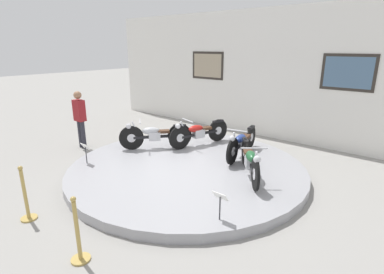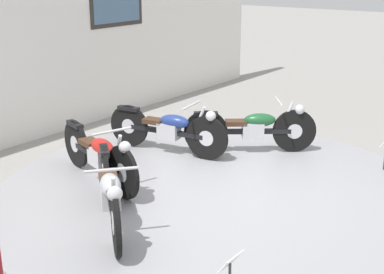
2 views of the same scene
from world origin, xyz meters
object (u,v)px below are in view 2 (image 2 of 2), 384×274
at_px(motorcycle_blue, 169,128).
at_px(motorcycle_green, 253,127).
at_px(info_placard_front_left, 230,269).
at_px(motorcycle_red, 99,153).
at_px(motorcycle_silver, 110,191).

xyz_separation_m(motorcycle_blue, motorcycle_green, (0.79, -0.99, -0.00)).
height_order(motorcycle_blue, info_placard_front_left, motorcycle_blue).
relative_size(motorcycle_red, motorcycle_blue, 0.98).
xyz_separation_m(motorcycle_blue, info_placard_front_left, (-2.69, -2.85, -0.03)).
bearing_deg(info_placard_front_left, motorcycle_blue, 46.65).
bearing_deg(info_placard_front_left, motorcycle_red, 66.13).
height_order(motorcycle_silver, motorcycle_green, motorcycle_silver).
bearing_deg(motorcycle_green, motorcycle_blue, 128.53).
bearing_deg(motorcycle_red, info_placard_front_left, -113.87).
height_order(motorcycle_silver, info_placard_front_left, motorcycle_silver).
distance_m(motorcycle_blue, info_placard_front_left, 3.92).
relative_size(motorcycle_blue, info_placard_front_left, 3.89).
xyz_separation_m(motorcycle_red, info_placard_front_left, (-1.26, -2.85, -0.03)).
bearing_deg(info_placard_front_left, motorcycle_green, 28.06).
relative_size(motorcycle_silver, motorcycle_blue, 0.80).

